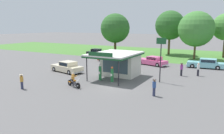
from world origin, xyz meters
The scene contains 20 objects.
ground_plane centered at (0.00, 0.00, 0.00)m, with size 300.00×300.00×0.00m, color #5B5959.
grass_verge_strip centered at (0.00, 30.00, 0.00)m, with size 120.00×24.00×0.01m, color #477A33.
service_station_kiosk centered at (-1.71, 5.02, 1.81)m, with size 5.09×6.97×3.58m.
gas_pump_nearside centered at (-2.52, 1.57, 0.92)m, with size 0.44×0.44×2.01m.
gas_pump_offside centered at (-0.91, 1.57, 0.85)m, with size 0.44×0.44×1.88m.
motorcycle_with_rider centered at (-3.58, -2.03, 0.65)m, with size 2.16×0.91×1.58m.
featured_classic_sedan centered at (-9.21, 3.51, 0.70)m, with size 5.37×2.87×1.55m.
parked_car_back_row_centre_left centered at (-14.11, 18.95, 0.72)m, with size 4.93×1.96×1.63m.
parked_car_back_row_left centered at (7.54, 16.16, 0.68)m, with size 5.52×2.31×1.47m.
parked_car_back_row_far_right centered at (-0.51, 14.67, 0.67)m, with size 5.60×3.31×1.47m.
parked_car_back_row_right centered at (-8.07, 14.11, 0.72)m, with size 5.34×2.74×1.57m.
bystander_leaning_by_kiosk centered at (-6.84, 10.53, 0.94)m, with size 0.34×0.34×1.77m.
bystander_chatting_near_pumps centered at (4.84, -0.81, 0.85)m, with size 0.35×0.35×1.59m.
bystander_standing_back_lot centered at (7.27, 9.83, 0.92)m, with size 0.34×0.34×1.74m.
bystander_admiring_sedan centered at (5.36, 8.88, 0.91)m, with size 0.37×0.37×1.70m.
bystander_strolling_foreground centered at (-7.80, -5.16, 0.81)m, with size 0.34×0.34×1.54m.
tree_oak_left centered at (-1.70, 29.73, 6.37)m, with size 6.46×6.52×9.78m.
tree_oak_centre centered at (-15.20, 29.11, 5.82)m, with size 7.33×7.33×9.50m.
tree_oak_far_left centered at (4.74, 25.19, 5.65)m, with size 6.77×6.77×9.19m.
roadside_pole_sign centered at (3.84, 4.38, 3.46)m, with size 1.10×0.12×5.11m.
Camera 1 is at (10.71, -19.48, 6.40)m, focal length 34.61 mm.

